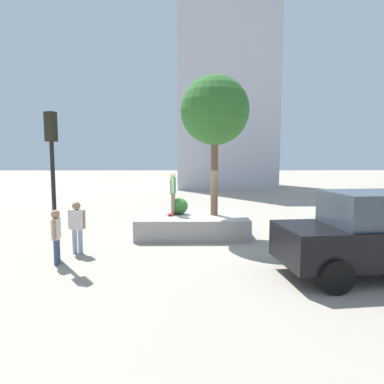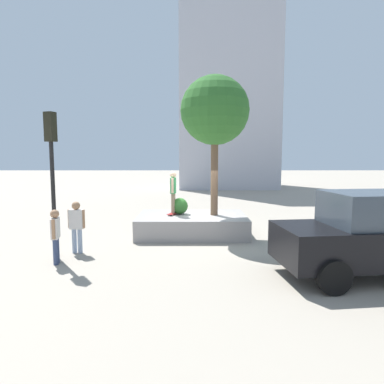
{
  "view_description": "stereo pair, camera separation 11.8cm",
  "coord_description": "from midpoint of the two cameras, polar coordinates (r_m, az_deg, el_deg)",
  "views": [
    {
      "loc": [
        0.32,
        12.81,
        3.04
      ],
      "look_at": [
        0.16,
        -0.1,
        1.67
      ],
      "focal_mm": 31.47,
      "sensor_mm": 36.0,
      "label": 1
    },
    {
      "loc": [
        0.2,
        12.81,
        3.04
      ],
      "look_at": [
        0.16,
        -0.1,
        1.67
      ],
      "focal_mm": 31.47,
      "sensor_mm": 36.0,
      "label": 2
    }
  ],
  "objects": [
    {
      "name": "plaza_lowrise_south",
      "position": [
        34.75,
        5.99,
        17.34
      ],
      "size": [
        9.12,
        7.87,
        19.69
      ],
      "primitive_type": "cube",
      "color": "#B2B2BC",
      "rests_on": "ground"
    },
    {
      "name": "plaza_tree",
      "position": [
        13.08,
        4.15,
        13.5
      ],
      "size": [
        2.61,
        2.61,
        5.31
      ],
      "color": "brown",
      "rests_on": "planter_ledge"
    },
    {
      "name": "skateboarder",
      "position": [
        13.07,
        -2.95,
        0.52
      ],
      "size": [
        0.25,
        0.55,
        1.63
      ],
      "color": "#847056",
      "rests_on": "skateboard"
    },
    {
      "name": "skateboard",
      "position": [
        13.2,
        -2.92,
        -3.61
      ],
      "size": [
        0.49,
        0.82,
        0.07
      ],
      "color": "#A51E1E",
      "rests_on": "planter_ledge"
    },
    {
      "name": "passerby_with_bag",
      "position": [
        10.25,
        -21.83,
        -6.43
      ],
      "size": [
        0.24,
        0.52,
        1.56
      ],
      "color": "navy",
      "rests_on": "ground"
    },
    {
      "name": "boxwood_shrub",
      "position": [
        13.27,
        -1.84,
        -2.39
      ],
      "size": [
        0.64,
        0.64,
        0.64
      ],
      "primitive_type": "sphere",
      "color": "#2D6628",
      "rests_on": "planter_ledge"
    },
    {
      "name": "traffic_light_corner",
      "position": [
        10.67,
        -22.35,
        5.15
      ],
      "size": [
        0.34,
        0.37,
        4.31
      ],
      "color": "black",
      "rests_on": "ground"
    },
    {
      "name": "planter_ledge",
      "position": [
        13.18,
        0.26,
        -5.55
      ],
      "size": [
        4.17,
        2.74,
        0.77
      ],
      "primitive_type": "cube",
      "color": "gray",
      "rests_on": "ground"
    },
    {
      "name": "ground_plane",
      "position": [
        13.17,
        0.98,
        -7.28
      ],
      "size": [
        120.0,
        120.0,
        0.0
      ],
      "primitive_type": "plane",
      "color": "#9E9384"
    },
    {
      "name": "sedan_parked",
      "position": [
        9.68,
        28.66,
        -6.28
      ],
      "size": [
        4.82,
        2.58,
        2.16
      ],
      "color": "black",
      "rests_on": "ground"
    },
    {
      "name": "pedestrian_crossing",
      "position": [
        11.15,
        -18.69,
        -5.08
      ],
      "size": [
        0.55,
        0.25,
        1.64
      ],
      "color": "#8C9EB7",
      "rests_on": "ground"
    }
  ]
}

